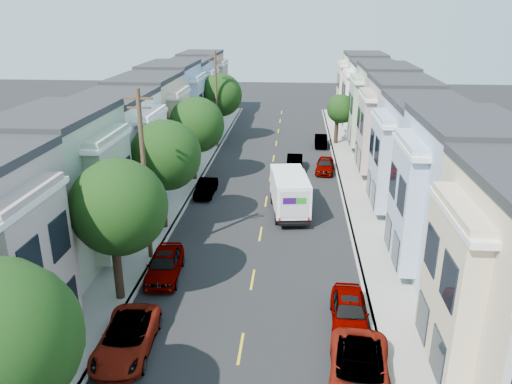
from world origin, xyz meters
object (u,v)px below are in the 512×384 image
at_px(lead_sedan, 295,163).
at_px(parked_left_d, 206,188).
at_px(tree_far_r, 340,109).
at_px(tree_e, 220,95).
at_px(utility_pole_near, 145,177).
at_px(parked_right_a, 359,372).
at_px(parked_right_d, 321,141).
at_px(parked_right_c, 325,165).
at_px(tree_c, 164,156).
at_px(tree_b, 117,207).
at_px(parked_left_b, 126,339).
at_px(fedex_truck, 289,191).
at_px(parked_right_b, 349,311).
at_px(tree_d, 196,125).
at_px(parked_left_c, 165,265).
at_px(utility_pole_far, 216,100).

xyz_separation_m(lead_sedan, parked_left_d, (-7.02, -7.40, -0.04)).
height_order(tree_far_r, lead_sedan, tree_far_r).
height_order(tree_e, utility_pole_near, utility_pole_near).
distance_m(parked_right_a, parked_right_d, 37.10).
xyz_separation_m(lead_sedan, parked_right_c, (2.78, -0.52, 0.00)).
distance_m(tree_c, parked_right_a, 18.76).
height_order(tree_b, parked_left_b, tree_b).
bearing_deg(parked_right_a, fedex_truck, 105.69).
bearing_deg(fedex_truck, tree_b, -130.42).
distance_m(tree_b, tree_c, 8.95).
relative_size(parked_left_b, parked_right_b, 1.08).
distance_m(tree_d, utility_pole_near, 14.75).
bearing_deg(tree_d, parked_left_c, -85.23).
relative_size(tree_b, parked_right_a, 1.45).
relative_size(tree_c, parked_left_c, 1.61).
xyz_separation_m(tree_c, fedex_truck, (8.12, 3.49, -3.50)).
distance_m(tree_b, lead_sedan, 24.85).
bearing_deg(parked_right_a, parked_left_d, 120.95).
relative_size(fedex_truck, lead_sedan, 1.55).
bearing_deg(parked_right_c, fedex_truck, -101.13).
bearing_deg(parked_left_d, tree_far_r, 56.99).
bearing_deg(tree_c, parked_left_b, -83.85).
relative_size(tree_b, utility_pole_near, 0.75).
distance_m(lead_sedan, parked_left_d, 10.20).
relative_size(tree_far_r, utility_pole_far, 0.55).
height_order(tree_b, parked_left_c, tree_b).
xyz_separation_m(parked_right_a, parked_right_c, (0.00, 27.87, -0.04)).
relative_size(lead_sedan, parked_right_a, 0.78).
relative_size(tree_b, parked_right_d, 2.03).
bearing_deg(tree_d, utility_pole_far, 89.99).
relative_size(tree_b, parked_left_d, 2.00).
distance_m(utility_pole_near, fedex_truck, 11.86).
bearing_deg(utility_pole_far, parked_right_d, 5.75).
bearing_deg(fedex_truck, utility_pole_far, 106.89).
bearing_deg(parked_left_b, tree_c, 93.00).
distance_m(tree_d, parked_left_d, 5.85).
relative_size(tree_d, lead_sedan, 1.81).
bearing_deg(parked_right_d, tree_b, -108.44).
relative_size(fedex_truck, parked_right_d, 1.69).
relative_size(fedex_truck, parked_right_c, 1.50).
bearing_deg(tree_b, utility_pole_near, 89.98).
relative_size(utility_pole_near, parked_left_b, 2.05).
relative_size(parked_left_c, parked_right_a, 0.90).
relative_size(tree_far_r, lead_sedan, 1.37).
distance_m(tree_far_r, fedex_truck, 21.07).
bearing_deg(parked_right_c, parked_left_c, -110.17).
height_order(utility_pole_near, parked_right_d, utility_pole_near).
relative_size(tree_far_r, parked_right_a, 1.06).
xyz_separation_m(tree_e, parked_left_d, (1.40, -17.65, -4.57)).
xyz_separation_m(tree_c, parked_left_c, (1.40, -6.46, -4.41)).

